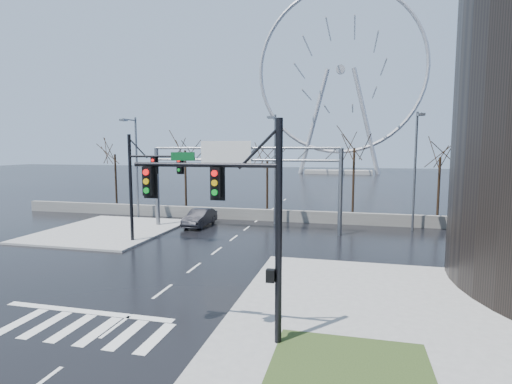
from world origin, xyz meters
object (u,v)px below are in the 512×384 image
(signal_mast_near, at_px, (240,209))
(signal_mast_far, at_px, (144,178))
(ferris_wheel, at_px, (340,77))
(car, at_px, (200,218))
(sign_gantry, at_px, (239,170))

(signal_mast_near, xyz_separation_m, signal_mast_far, (-11.01, 13.00, -0.04))
(ferris_wheel, distance_m, car, 83.57)
(car, bearing_deg, ferris_wheel, 85.01)
(signal_mast_far, bearing_deg, ferris_wheel, 82.80)
(signal_mast_near, relative_size, ferris_wheel, 0.16)
(signal_mast_far, distance_m, ferris_wheel, 89.30)
(signal_mast_far, bearing_deg, car, 77.90)
(signal_mast_far, height_order, ferris_wheel, ferris_wheel)
(sign_gantry, bearing_deg, ferris_wheel, 86.16)
(signal_mast_far, xyz_separation_m, car, (1.49, 6.96, -4.06))
(signal_mast_near, relative_size, sign_gantry, 0.49)
(signal_mast_near, distance_m, sign_gantry, 19.79)
(sign_gantry, height_order, car, sign_gantry)
(sign_gantry, xyz_separation_m, ferris_wheel, (5.38, 80.04, 20.95))
(signal_mast_near, height_order, sign_gantry, signal_mast_near)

